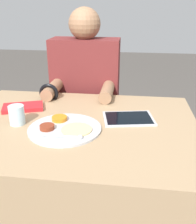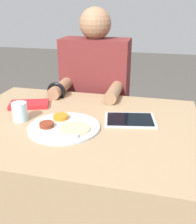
{
  "view_description": "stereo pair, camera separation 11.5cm",
  "coord_description": "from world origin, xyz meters",
  "views": [
    {
      "loc": [
        0.24,
        -1.05,
        1.22
      ],
      "look_at": [
        0.11,
        0.0,
        0.77
      ],
      "focal_mm": 42.0,
      "sensor_mm": 36.0,
      "label": 1
    },
    {
      "loc": [
        0.36,
        -1.03,
        1.22
      ],
      "look_at": [
        0.11,
        0.0,
        0.77
      ],
      "focal_mm": 42.0,
      "sensor_mm": 36.0,
      "label": 2
    }
  ],
  "objects": [
    {
      "name": "thali_tray",
      "position": [
        -0.03,
        -0.07,
        0.72
      ],
      "size": [
        0.31,
        0.31,
        0.03
      ],
      "color": "#B7BABF",
      "rests_on": "dining_table"
    },
    {
      "name": "tablet_device",
      "position": [
        0.24,
        0.07,
        0.72
      ],
      "size": [
        0.26,
        0.21,
        0.01
      ],
      "color": "#B7B7BC",
      "rests_on": "dining_table"
    },
    {
      "name": "dining_table",
      "position": [
        0.0,
        0.0,
        0.36
      ],
      "size": [
        1.11,
        0.83,
        0.71
      ],
      "color": "#9E7F5B",
      "rests_on": "ground_plane"
    },
    {
      "name": "person_diner",
      "position": [
        -0.05,
        0.57,
        0.56
      ],
      "size": [
        0.43,
        0.44,
        1.2
      ],
      "color": "black",
      "rests_on": "ground_plane"
    },
    {
      "name": "red_notebook",
      "position": [
        -0.3,
        0.13,
        0.72
      ],
      "size": [
        0.23,
        0.17,
        0.02
      ],
      "color": "silver",
      "rests_on": "dining_table"
    },
    {
      "name": "drinking_glass",
      "position": [
        -0.25,
        -0.04,
        0.76
      ],
      "size": [
        0.07,
        0.07,
        0.09
      ],
      "color": "silver",
      "rests_on": "dining_table"
    }
  ]
}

